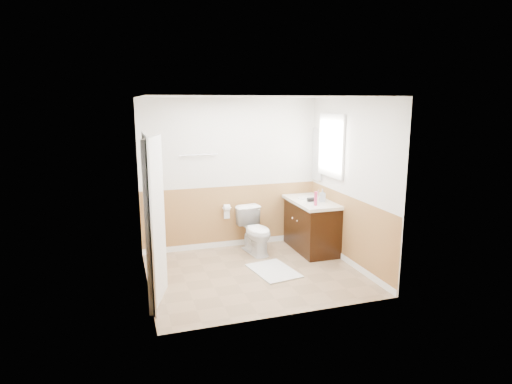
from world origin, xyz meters
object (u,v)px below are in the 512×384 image
object	(u,v)px
lotion_bottle	(316,198)
toilet	(256,231)
vanity_cabinet	(311,227)
soap_dispenser	(322,195)
bath_mat	(274,271)

from	to	relation	value
lotion_bottle	toilet	bearing A→B (deg)	149.45
toilet	lotion_bottle	xyz separation A→B (m)	(0.83, -0.49, 0.59)
vanity_cabinet	toilet	bearing A→B (deg)	170.84
soap_dispenser	toilet	bearing A→B (deg)	165.19
bath_mat	lotion_bottle	size ratio (longest dim) A/B	3.64
toilet	soap_dispenser	size ratio (longest dim) A/B	3.64
lotion_bottle	bath_mat	bearing A→B (deg)	-155.91
toilet	soap_dispenser	world-z (taller)	soap_dispenser
vanity_cabinet	lotion_bottle	distance (m)	0.66
vanity_cabinet	soap_dispenser	distance (m)	0.58
toilet	vanity_cabinet	size ratio (longest dim) A/B	0.68
toilet	soap_dispenser	bearing A→B (deg)	-23.94
toilet	soap_dispenser	xyz separation A→B (m)	(1.05, -0.28, 0.58)
bath_mat	soap_dispenser	bearing A→B (deg)	29.03
toilet	bath_mat	size ratio (longest dim) A/B	0.93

